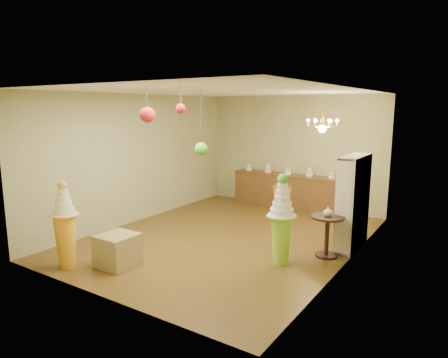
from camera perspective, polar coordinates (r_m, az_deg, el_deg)
The scene contains 17 objects.
floor at distance 8.48m, azimuth 0.54°, elevation -8.30°, with size 6.50×6.50×0.00m, color #513B16.
ceiling at distance 8.05m, azimuth 0.58°, elevation 12.41°, with size 6.50×6.50×0.00m, color white.
wall_back at distance 10.98m, azimuth 9.78°, elevation 3.82°, with size 5.00×0.04×3.00m, color tan.
wall_front at distance 5.71m, azimuth -17.36°, elevation -2.29°, with size 5.00×0.04×3.00m, color tan.
wall_left at distance 9.70m, azimuth -11.98°, elevation 2.92°, with size 0.04×6.50×3.00m, color tan.
wall_right at distance 7.11m, azimuth 17.76°, elevation 0.08°, with size 0.04×6.50×3.00m, color tan.
pedestal_green at distance 6.97m, azimuth 8.20°, elevation -6.86°, with size 0.60×0.60×1.60m.
pedestal_orange at distance 7.27m, azimuth -21.69°, elevation -7.22°, with size 0.46×0.46×1.51m.
burlap_riser at distance 7.18m, azimuth -14.97°, elevation -9.79°, with size 0.61×0.61×0.55m, color olive.
sideboard at distance 10.89m, azimuth 9.03°, elevation -1.66°, with size 3.04×0.54×1.16m.
shelving_unit at distance 8.03m, azimuth 17.97°, elevation -3.17°, with size 0.33×1.20×1.80m.
round_table at distance 7.52m, azimuth 14.52°, elevation -7.13°, with size 0.71×0.71×0.76m.
vase at distance 7.42m, azimuth 14.65°, elevation -4.49°, with size 0.17×0.17×0.17m, color beige.
pom_red_left at distance 6.36m, azimuth -10.89°, elevation 8.99°, with size 0.24×0.24×0.54m.
pom_green_mid at distance 7.06m, azimuth -3.28°, elevation 4.34°, with size 0.23×0.23×1.15m.
pom_red_right at distance 6.08m, azimuth -6.22°, elevation 9.97°, with size 0.15×0.15×0.40m.
chandelier at distance 8.73m, azimuth 13.87°, elevation 7.35°, with size 0.88×0.88×0.85m.
Camera 1 is at (4.34, -6.77, 2.69)m, focal length 32.00 mm.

